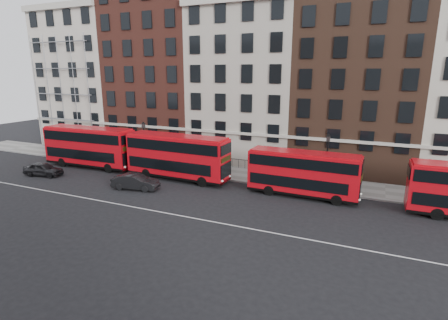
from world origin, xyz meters
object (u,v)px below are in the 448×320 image
at_px(car_rear, 43,169).
at_px(car_front, 135,182).
at_px(bus_c, 303,173).
at_px(bus_a, 89,146).
at_px(bus_b, 177,156).

bearing_deg(car_rear, car_front, -98.76).
height_order(bus_c, car_front, bus_c).
distance_m(bus_a, car_rear, 5.57).
relative_size(bus_a, car_front, 2.51).
bearing_deg(bus_c, bus_b, -178.73).
xyz_separation_m(bus_b, bus_c, (13.12, -0.00, -0.30)).
bearing_deg(bus_b, bus_c, 1.52).
relative_size(bus_a, car_rear, 2.68).
bearing_deg(bus_a, car_front, -25.65).
distance_m(bus_a, bus_b, 12.06).
distance_m(bus_c, car_rear, 27.69).
xyz_separation_m(bus_b, car_rear, (-14.11, -4.84, -1.80)).
height_order(bus_a, car_front, bus_a).
bearing_deg(bus_b, car_front, -112.75).
relative_size(bus_b, car_rear, 2.65).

